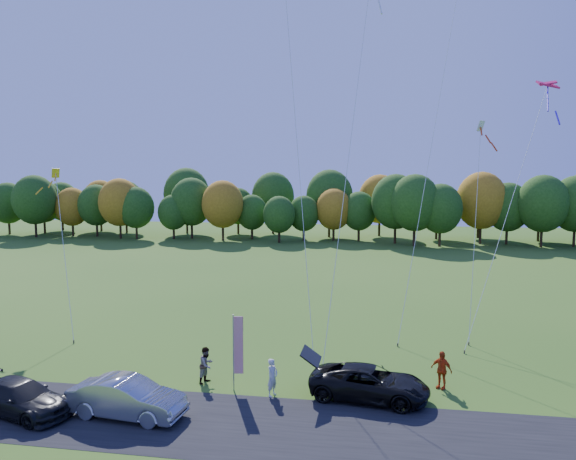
% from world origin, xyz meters
% --- Properties ---
extents(ground, '(160.00, 160.00, 0.00)m').
position_xyz_m(ground, '(0.00, 0.00, 0.00)').
color(ground, '#2D5717').
extents(asphalt_strip, '(90.00, 6.00, 0.01)m').
position_xyz_m(asphalt_strip, '(0.00, -4.00, 0.01)').
color(asphalt_strip, black).
rests_on(asphalt_strip, ground).
extents(tree_line, '(116.00, 12.00, 10.00)m').
position_xyz_m(tree_line, '(0.00, 55.00, 0.00)').
color(tree_line, '#1E4711').
rests_on(tree_line, ground).
extents(black_suv, '(5.73, 3.29, 1.51)m').
position_xyz_m(black_suv, '(4.86, -0.42, 0.75)').
color(black_suv, black).
rests_on(black_suv, ground).
extents(silver_sedan, '(5.16, 2.27, 1.65)m').
position_xyz_m(silver_sedan, '(-5.24, -3.98, 0.82)').
color(silver_sedan, '#A1A1A6').
rests_on(silver_sedan, ground).
extents(dark_truck_a, '(5.33, 3.34, 1.44)m').
position_xyz_m(dark_truck_a, '(-9.90, -4.49, 0.72)').
color(dark_truck_a, black).
rests_on(dark_truck_a, ground).
extents(person_tailgate_a, '(0.64, 0.76, 1.76)m').
position_xyz_m(person_tailgate_a, '(0.41, -0.81, 0.88)').
color(person_tailgate_a, silver).
rests_on(person_tailgate_a, ground).
extents(person_tailgate_b, '(0.92, 1.04, 1.78)m').
position_xyz_m(person_tailgate_b, '(-3.10, 0.26, 0.89)').
color(person_tailgate_b, gray).
rests_on(person_tailgate_b, ground).
extents(person_east, '(1.14, 0.96, 1.83)m').
position_xyz_m(person_east, '(8.22, 1.41, 0.92)').
color(person_east, '#BF3D12').
rests_on(person_east, ground).
extents(feather_flag, '(0.49, 0.13, 3.69)m').
position_xyz_m(feather_flag, '(-1.34, -0.46, 2.24)').
color(feather_flag, '#999999').
rests_on(feather_flag, ground).
extents(kite_delta_blue, '(5.24, 10.65, 31.61)m').
position_xyz_m(kite_delta_blue, '(-0.13, 8.39, 15.42)').
color(kite_delta_blue, '#4C3F33').
rests_on(kite_delta_blue, ground).
extents(kite_parafoil_orange, '(7.16, 14.04, 32.77)m').
position_xyz_m(kite_parafoil_orange, '(9.11, 14.29, 16.21)').
color(kite_parafoil_orange, '#4C3F33').
rests_on(kite_parafoil_orange, ground).
extents(kite_delta_red, '(3.29, 11.15, 24.42)m').
position_xyz_m(kite_delta_red, '(3.42, 7.42, 12.00)').
color(kite_delta_red, '#4C3F33').
rests_on(kite_delta_red, ground).
extents(kite_parafoil_rainbow, '(7.37, 8.16, 16.54)m').
position_xyz_m(kite_parafoil_rainbow, '(12.98, 10.68, 8.12)').
color(kite_parafoil_rainbow, '#4C3F33').
rests_on(kite_parafoil_rainbow, ground).
extents(kite_diamond_yellow, '(5.46, 7.27, 10.84)m').
position_xyz_m(kite_diamond_yellow, '(-15.38, 8.26, 5.18)').
color(kite_diamond_yellow, '#4C3F33').
rests_on(kite_diamond_yellow, ground).
extents(kite_diamond_white, '(1.64, 5.46, 13.95)m').
position_xyz_m(kite_diamond_white, '(11.05, 10.93, 6.91)').
color(kite_diamond_white, '#4C3F33').
rests_on(kite_diamond_white, ground).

